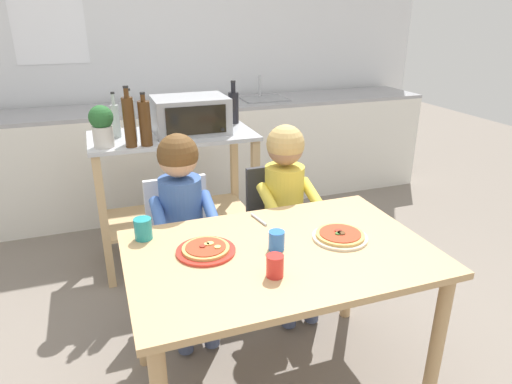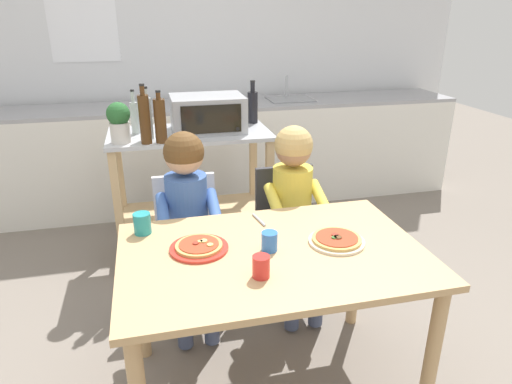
% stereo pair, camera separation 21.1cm
% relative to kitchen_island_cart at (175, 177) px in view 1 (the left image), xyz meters
% --- Properties ---
extents(ground_plane, '(10.79, 10.79, 0.00)m').
position_rel_kitchen_island_cart_xyz_m(ground_plane, '(0.20, -0.30, -0.61)').
color(ground_plane, slate).
extents(back_wall_tiled, '(5.17, 0.14, 2.70)m').
position_rel_kitchen_island_cart_xyz_m(back_wall_tiled, '(0.19, 1.38, 0.75)').
color(back_wall_tiled, silver).
rests_on(back_wall_tiled, ground).
extents(kitchen_counter, '(4.65, 0.60, 1.11)m').
position_rel_kitchen_island_cart_xyz_m(kitchen_counter, '(0.20, 0.97, -0.15)').
color(kitchen_counter, silver).
rests_on(kitchen_counter, ground).
extents(kitchen_island_cart, '(1.07, 0.56, 0.91)m').
position_rel_kitchen_island_cart_xyz_m(kitchen_island_cart, '(0.00, 0.00, 0.00)').
color(kitchen_island_cart, '#B7BABF').
rests_on(kitchen_island_cart, ground).
extents(toaster_oven, '(0.48, 0.36, 0.23)m').
position_rel_kitchen_island_cart_xyz_m(toaster_oven, '(0.13, 0.00, 0.42)').
color(toaster_oven, '#999BA0').
rests_on(toaster_oven, kitchen_island_cart).
extents(bottle_brown_beer, '(0.05, 0.05, 0.33)m').
position_rel_kitchen_island_cart_xyz_m(bottle_brown_beer, '(-0.26, -0.12, 0.44)').
color(bottle_brown_beer, '#ADB7B2').
rests_on(bottle_brown_beer, kitchen_island_cart).
extents(bottle_tall_green_wine, '(0.05, 0.05, 0.29)m').
position_rel_kitchen_island_cart_xyz_m(bottle_tall_green_wine, '(-0.35, 0.04, 0.42)').
color(bottle_tall_green_wine, '#ADB7B2').
rests_on(bottle_tall_green_wine, kitchen_island_cart).
extents(bottle_squat_spirits, '(0.07, 0.07, 0.30)m').
position_rel_kitchen_island_cart_xyz_m(bottle_squat_spirits, '(0.47, 0.16, 0.42)').
color(bottle_squat_spirits, black).
rests_on(bottle_squat_spirits, kitchen_island_cart).
extents(bottle_clear_vinegar, '(0.07, 0.07, 0.36)m').
position_rel_kitchen_island_cart_xyz_m(bottle_clear_vinegar, '(-0.28, -0.22, 0.46)').
color(bottle_clear_vinegar, '#4C2D14').
rests_on(bottle_clear_vinegar, kitchen_island_cart).
extents(bottle_dark_olive_oil, '(0.07, 0.07, 0.32)m').
position_rel_kitchen_island_cart_xyz_m(bottle_dark_olive_oil, '(-0.19, -0.22, 0.44)').
color(bottle_dark_olive_oil, '#4C2D14').
rests_on(bottle_dark_olive_oil, kitchen_island_cart).
extents(potted_herb_plant, '(0.14, 0.14, 0.25)m').
position_rel_kitchen_island_cart_xyz_m(potted_herb_plant, '(-0.43, -0.17, 0.44)').
color(potted_herb_plant, beige).
rests_on(potted_herb_plant, kitchen_island_cart).
extents(dining_table, '(1.27, 0.84, 0.73)m').
position_rel_kitchen_island_cart_xyz_m(dining_table, '(0.20, -1.38, 0.02)').
color(dining_table, tan).
rests_on(dining_table, ground).
extents(dining_chair_left, '(0.36, 0.36, 0.81)m').
position_rel_kitchen_island_cart_xyz_m(dining_chair_left, '(-0.10, -0.69, -0.13)').
color(dining_chair_left, silver).
rests_on(dining_chair_left, ground).
extents(dining_chair_right, '(0.36, 0.36, 0.81)m').
position_rel_kitchen_island_cart_xyz_m(dining_chair_right, '(0.49, -0.68, -0.13)').
color(dining_chair_right, '#333338').
rests_on(dining_chair_right, ground).
extents(child_in_blue_striped_shirt, '(0.32, 0.42, 1.08)m').
position_rel_kitchen_island_cart_xyz_m(child_in_blue_striped_shirt, '(-0.10, -0.81, 0.11)').
color(child_in_blue_striped_shirt, '#424C6B').
rests_on(child_in_blue_striped_shirt, ground).
extents(child_in_yellow_shirt, '(0.32, 0.42, 1.08)m').
position_rel_kitchen_island_cart_xyz_m(child_in_yellow_shirt, '(0.49, -0.80, 0.10)').
color(child_in_yellow_shirt, '#424C6B').
rests_on(child_in_yellow_shirt, ground).
extents(pizza_plate_red_rimmed, '(0.25, 0.25, 0.03)m').
position_rel_kitchen_island_cart_xyz_m(pizza_plate_red_rimmed, '(-0.10, -1.29, 0.13)').
color(pizza_plate_red_rimmed, red).
rests_on(pizza_plate_red_rimmed, dining_table).
extents(pizza_plate_cream, '(0.24, 0.24, 0.03)m').
position_rel_kitchen_island_cart_xyz_m(pizza_plate_cream, '(0.49, -1.37, 0.13)').
color(pizza_plate_cream, beige).
rests_on(pizza_plate_cream, dining_table).
extents(drinking_cup_red, '(0.07, 0.07, 0.09)m').
position_rel_kitchen_island_cart_xyz_m(drinking_cup_red, '(0.10, -1.55, 0.17)').
color(drinking_cup_red, red).
rests_on(drinking_cup_red, dining_table).
extents(drinking_cup_teal, '(0.08, 0.08, 0.10)m').
position_rel_kitchen_island_cart_xyz_m(drinking_cup_teal, '(-0.33, -1.08, 0.17)').
color(drinking_cup_teal, teal).
rests_on(drinking_cup_teal, dining_table).
extents(drinking_cup_blue, '(0.07, 0.07, 0.08)m').
position_rel_kitchen_island_cart_xyz_m(drinking_cup_blue, '(0.19, -1.36, 0.16)').
color(drinking_cup_blue, blue).
rests_on(drinking_cup_blue, dining_table).
extents(serving_spoon, '(0.04, 0.14, 0.01)m').
position_rel_kitchen_island_cart_xyz_m(serving_spoon, '(0.21, -1.08, 0.13)').
color(serving_spoon, '#B7BABF').
rests_on(serving_spoon, dining_table).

